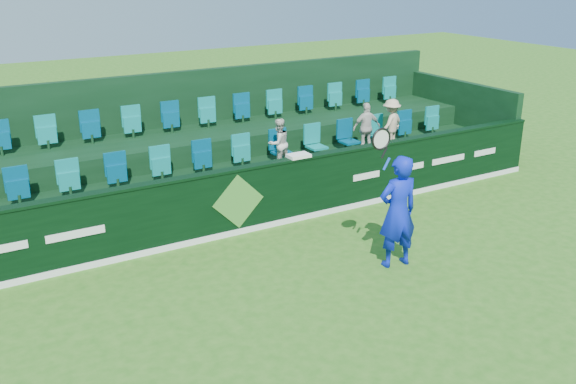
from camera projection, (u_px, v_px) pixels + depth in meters
ground at (355, 325)px, 9.54m from camera, size 60.00×60.00×0.00m
sponsor_hoarding at (236, 201)px, 12.55m from camera, size 16.00×0.25×1.35m
stand_tier_front at (213, 197)px, 13.53m from camera, size 16.00×2.00×0.80m
stand_tier_back at (179, 163)px, 14.99m from camera, size 16.00×1.80×1.30m
stand_rear at (171, 135)px, 15.15m from camera, size 16.00×4.10×2.60m
seat_row_front at (204, 161)px, 13.62m from camera, size 13.50×0.50×0.60m
seat_row_back at (172, 121)px, 14.90m from camera, size 13.50×0.50×0.60m
tennis_player at (398, 211)px, 11.10m from camera, size 1.18×0.57×2.67m
spectator_left at (279, 143)px, 13.99m from camera, size 0.58×0.48×1.10m
spectator_middle at (366, 128)px, 15.11m from camera, size 0.74×0.40×1.19m
spectator_right at (391, 124)px, 15.46m from camera, size 0.88×0.69×1.20m
towel at (299, 156)px, 12.99m from camera, size 0.45×0.29×0.07m
drinks_bottle at (385, 138)px, 14.03m from camera, size 0.06×0.06×0.19m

